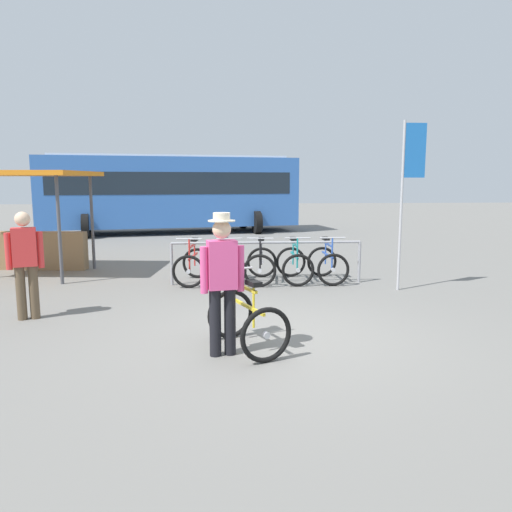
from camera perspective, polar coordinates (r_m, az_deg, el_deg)
The scene contains 13 objects.
ground_plane at distance 6.78m, azimuth 2.28°, elevation -9.34°, with size 80.00×80.00×0.00m, color slate.
bike_rack_rail at distance 10.10m, azimuth 1.24°, elevation 0.62°, with size 3.91×0.10×0.88m.
racked_bike_red at distance 10.31m, azimuth -7.22°, elevation -1.07°, with size 0.80×1.18×0.97m.
racked_bike_orange at distance 10.29m, azimuth -3.32°, elevation -1.03°, with size 0.76×1.15×0.97m.
racked_bike_black at distance 10.32m, azimuth 0.56°, elevation -0.99°, with size 0.80×1.17×0.97m.
racked_bike_teal at distance 10.40m, azimuth 4.41°, elevation -0.94°, with size 0.67×1.09×0.97m.
racked_bike_blue at distance 10.52m, azimuth 8.19°, elevation -0.89°, with size 0.67×1.09×0.97m.
featured_bicycle at distance 6.30m, azimuth -1.52°, elevation -6.14°, with size 1.02×1.26×1.09m.
person_with_featured_bike at distance 5.90m, azimuth -3.90°, elevation -2.56°, with size 0.52×0.32×1.72m.
pedestrian_with_backpack at distance 8.24m, azimuth -24.96°, elevation -0.23°, with size 0.51×0.40×1.64m.
bus_distant at distance 20.43m, azimuth -9.72°, elevation 7.52°, with size 10.28×4.54×3.08m.
market_stall at distance 12.44m, azimuth -24.88°, elevation 4.62°, with size 3.36×2.66×2.30m.
banner_flag at distance 9.85m, azimuth 17.20°, elevation 9.05°, with size 0.45×0.05×3.20m.
Camera 1 is at (-0.77, -6.41, 2.09)m, focal length 34.86 mm.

